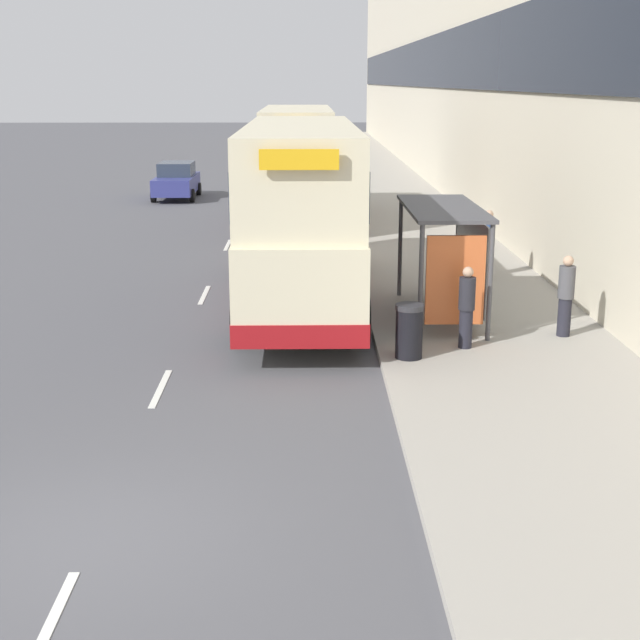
% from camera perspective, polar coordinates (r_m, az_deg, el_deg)
% --- Properties ---
extents(ground_plane, '(220.00, 220.00, 0.00)m').
position_cam_1_polar(ground_plane, '(11.26, -14.48, -13.42)').
color(ground_plane, '#515156').
extents(pavement, '(5.00, 93.00, 0.14)m').
position_cam_1_polar(pavement, '(48.54, 3.72, 8.87)').
color(pavement, '#A39E93').
rests_on(pavement, ground_plane).
extents(terrace_facade, '(3.10, 93.00, 13.81)m').
position_cam_1_polar(terrace_facade, '(48.78, 8.75, 16.80)').
color(terrace_facade, beige).
rests_on(terrace_facade, ground_plane).
extents(lane_mark_0, '(0.12, 2.00, 0.01)m').
position_cam_1_polar(lane_mark_0, '(9.79, -16.93, -18.24)').
color(lane_mark_0, silver).
rests_on(lane_mark_0, ground_plane).
extents(lane_mark_1, '(0.12, 2.00, 0.01)m').
position_cam_1_polar(lane_mark_1, '(16.08, -10.16, -4.32)').
color(lane_mark_1, silver).
rests_on(lane_mark_1, ground_plane).
extents(lane_mark_2, '(0.12, 2.00, 0.01)m').
position_cam_1_polar(lane_mark_2, '(22.87, -7.41, 1.61)').
color(lane_mark_2, silver).
rests_on(lane_mark_2, ground_plane).
extents(lane_mark_3, '(0.12, 2.00, 0.01)m').
position_cam_1_polar(lane_mark_3, '(29.83, -5.93, 4.80)').
color(lane_mark_3, silver).
rests_on(lane_mark_3, ground_plane).
extents(lane_mark_4, '(0.12, 2.00, 0.01)m').
position_cam_1_polar(lane_mark_4, '(36.85, -5.00, 6.78)').
color(lane_mark_4, silver).
rests_on(lane_mark_4, ground_plane).
extents(lane_mark_5, '(0.12, 2.00, 0.01)m').
position_cam_1_polar(lane_mark_5, '(43.91, -4.37, 8.12)').
color(lane_mark_5, silver).
rests_on(lane_mark_5, ground_plane).
extents(lane_mark_6, '(0.12, 2.00, 0.01)m').
position_cam_1_polar(lane_mark_6, '(50.99, -3.90, 9.09)').
color(lane_mark_6, silver).
rests_on(lane_mark_6, ground_plane).
extents(bus_shelter, '(1.60, 4.20, 2.48)m').
position_cam_1_polar(bus_shelter, '(19.65, 8.44, 4.93)').
color(bus_shelter, '#4C4C51').
rests_on(bus_shelter, ground_plane).
extents(double_decker_bus_near, '(2.85, 10.73, 4.30)m').
position_cam_1_polar(double_decker_bus_near, '(21.27, -1.24, 6.97)').
color(double_decker_bus_near, beige).
rests_on(double_decker_bus_near, ground_plane).
extents(double_decker_bus_ahead, '(2.85, 10.12, 4.30)m').
position_cam_1_polar(double_decker_bus_ahead, '(34.09, -1.46, 10.02)').
color(double_decker_bus_ahead, beige).
rests_on(double_decker_bus_ahead, ground_plane).
extents(car_0, '(1.93, 4.17, 1.65)m').
position_cam_1_polar(car_0, '(42.10, -9.17, 8.80)').
color(car_0, navy).
rests_on(car_0, ground_plane).
extents(car_1, '(2.06, 4.27, 1.68)m').
position_cam_1_polar(car_1, '(62.20, -1.28, 10.96)').
color(car_1, navy).
rests_on(car_1, ground_plane).
extents(car_2, '(1.93, 4.44, 1.70)m').
position_cam_1_polar(car_2, '(75.18, -1.10, 11.68)').
color(car_2, maroon).
rests_on(car_2, ground_plane).
extents(pedestrian_at_shelter, '(0.32, 0.32, 1.64)m').
position_cam_1_polar(pedestrian_at_shelter, '(17.76, 9.36, 0.85)').
color(pedestrian_at_shelter, '#23232D').
rests_on(pedestrian_at_shelter, ground_plane).
extents(pedestrian_1, '(0.36, 0.36, 1.81)m').
position_cam_1_polar(pedestrian_1, '(24.47, 10.68, 4.88)').
color(pedestrian_1, '#23232D').
rests_on(pedestrian_1, ground_plane).
extents(pedestrian_2, '(0.32, 0.32, 1.60)m').
position_cam_1_polar(pedestrian_2, '(22.66, 9.63, 3.86)').
color(pedestrian_2, '#23232D').
rests_on(pedestrian_2, ground_plane).
extents(pedestrian_3, '(0.34, 0.34, 1.70)m').
position_cam_1_polar(pedestrian_3, '(19.03, 15.46, 1.54)').
color(pedestrian_3, '#23232D').
rests_on(pedestrian_3, ground_plane).
extents(litter_bin, '(0.55, 0.55, 1.05)m').
position_cam_1_polar(litter_bin, '(17.04, 5.72, -0.71)').
color(litter_bin, black).
rests_on(litter_bin, ground_plane).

